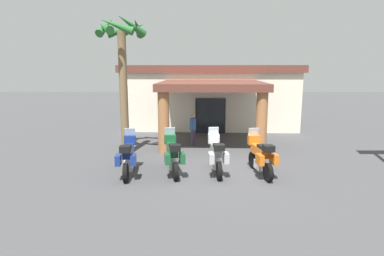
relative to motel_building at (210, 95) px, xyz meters
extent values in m
plane|color=#424244|center=(-0.09, -10.04, -2.07)|extent=(80.00, 80.00, 0.00)
cube|color=silver|center=(0.01, 0.24, -0.27)|extent=(11.01, 6.37, 3.60)
cube|color=#1E2328|center=(-0.09, -2.83, -1.02)|extent=(1.80, 0.16, 2.10)
cube|color=brown|center=(-0.18, -5.40, 0.95)|extent=(5.39, 5.43, 0.35)
cylinder|color=#9E663D|center=(-2.46, -7.56, -0.65)|extent=(0.51, 0.51, 2.84)
cylinder|color=#9E663D|center=(1.96, -7.70, -0.65)|extent=(0.51, 0.51, 2.84)
cube|color=brown|center=(0.01, 0.24, 1.75)|extent=(11.43, 6.79, 0.44)
cylinder|color=black|center=(-3.55, -9.87, -1.74)|extent=(0.19, 0.67, 0.66)
cylinder|color=black|center=(-3.43, -11.41, -1.74)|extent=(0.19, 0.67, 0.66)
cube|color=silver|center=(-3.49, -10.66, -1.70)|extent=(0.36, 0.58, 0.32)
cube|color=navy|center=(-3.50, -10.51, -1.19)|extent=(0.39, 1.17, 0.34)
cube|color=black|center=(-3.47, -10.86, -0.97)|extent=(0.33, 0.62, 0.10)
cube|color=navy|center=(-3.55, -9.89, -0.92)|extent=(0.46, 0.27, 0.36)
cube|color=#B2BCC6|center=(-3.55, -9.81, -0.64)|extent=(0.41, 0.15, 0.36)
cube|color=navy|center=(-3.70, -11.28, -1.31)|extent=(0.21, 0.45, 0.36)
cube|color=navy|center=(-3.18, -11.24, -1.31)|extent=(0.21, 0.45, 0.36)
cube|color=black|center=(-3.43, -11.36, -0.90)|extent=(0.38, 0.35, 0.22)
cylinder|color=black|center=(-2.01, -9.69, -1.74)|extent=(0.26, 0.67, 0.66)
cylinder|color=black|center=(-1.72, -11.22, -1.74)|extent=(0.26, 0.67, 0.66)
cube|color=silver|center=(-1.86, -10.48, -1.70)|extent=(0.42, 0.61, 0.32)
cube|color=#19512D|center=(-1.89, -10.33, -1.19)|extent=(0.51, 1.19, 0.34)
cube|color=black|center=(-1.83, -10.68, -0.97)|extent=(0.39, 0.64, 0.10)
cube|color=#19512D|center=(-2.01, -9.71, -0.92)|extent=(0.48, 0.32, 0.36)
cube|color=#B2BCC6|center=(-2.03, -9.63, -0.64)|extent=(0.42, 0.19, 0.36)
cube|color=#19512D|center=(-2.01, -11.12, -1.31)|extent=(0.26, 0.47, 0.36)
cube|color=#19512D|center=(-1.49, -11.02, -1.31)|extent=(0.26, 0.47, 0.36)
cube|color=black|center=(-1.73, -11.17, -0.90)|extent=(0.41, 0.38, 0.22)
cylinder|color=black|center=(-0.30, -9.61, -1.74)|extent=(0.19, 0.67, 0.66)
cylinder|color=black|center=(-0.19, -11.16, -1.74)|extent=(0.19, 0.67, 0.66)
cube|color=silver|center=(-0.24, -10.41, -1.70)|extent=(0.36, 0.58, 0.32)
cube|color=#B2B2B7|center=(-0.25, -10.26, -1.19)|extent=(0.38, 1.17, 0.34)
cube|color=black|center=(-0.23, -10.61, -0.97)|extent=(0.32, 0.62, 0.10)
cube|color=#B2B2B7|center=(-0.30, -9.63, -0.92)|extent=(0.46, 0.27, 0.36)
cube|color=#B2BCC6|center=(-0.30, -9.55, -0.64)|extent=(0.41, 0.15, 0.36)
cube|color=#B2B2B7|center=(-0.46, -11.03, -1.31)|extent=(0.21, 0.45, 0.36)
cube|color=#B2B2B7|center=(0.06, -10.99, -1.31)|extent=(0.21, 0.45, 0.36)
cube|color=black|center=(-0.19, -11.11, -0.90)|extent=(0.38, 0.34, 0.22)
cylinder|color=black|center=(1.25, -9.78, -1.74)|extent=(0.25, 0.67, 0.66)
cylinder|color=black|center=(1.50, -11.31, -1.74)|extent=(0.25, 0.67, 0.66)
cube|color=silver|center=(1.38, -10.57, -1.70)|extent=(0.41, 0.60, 0.32)
cube|color=orange|center=(1.36, -10.42, -1.19)|extent=(0.48, 1.18, 0.34)
cube|color=black|center=(1.41, -10.77, -0.97)|extent=(0.37, 0.64, 0.10)
cube|color=orange|center=(1.25, -9.80, -0.92)|extent=(0.47, 0.31, 0.36)
cube|color=#B2BCC6|center=(1.24, -9.72, -0.64)|extent=(0.41, 0.18, 0.36)
cube|color=orange|center=(1.22, -11.21, -1.31)|extent=(0.25, 0.46, 0.36)
cube|color=orange|center=(1.73, -11.12, -1.31)|extent=(0.25, 0.46, 0.36)
cube|color=black|center=(1.49, -11.26, -0.90)|extent=(0.41, 0.37, 0.22)
cylinder|color=#3F334C|center=(-1.16, -6.04, -1.66)|extent=(0.14, 0.14, 0.81)
cylinder|color=#3F334C|center=(-1.09, -5.87, -1.66)|extent=(0.14, 0.14, 0.81)
cylinder|color=#335999|center=(-1.13, -5.95, -0.97)|extent=(0.32, 0.32, 0.57)
cylinder|color=#335999|center=(-1.21, -6.16, -0.95)|extent=(0.09, 0.09, 0.54)
cylinder|color=#335999|center=(-1.04, -5.75, -0.95)|extent=(0.09, 0.09, 0.54)
sphere|color=tan|center=(-1.13, -5.95, -0.55)|extent=(0.22, 0.22, 0.22)
cylinder|color=brown|center=(-4.18, -7.81, 0.65)|extent=(0.36, 0.36, 5.43)
cone|color=#236028|center=(-3.47, -7.82, 3.50)|extent=(0.37, 1.46, 0.80)
cone|color=#236028|center=(-3.84, -7.19, 3.49)|extent=(1.46, 1.00, 0.75)
cone|color=#236028|center=(-4.24, -7.11, 3.49)|extent=(1.49, 0.49, 0.75)
cone|color=#236028|center=(-4.86, -7.63, 3.59)|extent=(0.70, 1.44, 1.06)
cone|color=#236028|center=(-4.77, -8.19, 3.48)|extent=(1.08, 1.43, 0.73)
cone|color=#236028|center=(-4.20, -8.52, 3.51)|extent=(1.47, 0.41, 0.82)
cone|color=#236028|center=(-3.65, -8.29, 3.55)|extent=(1.23, 1.30, 0.94)
camera|label=1|loc=(-1.07, -22.07, 1.85)|focal=30.29mm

